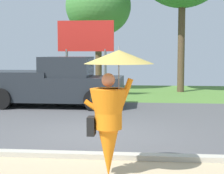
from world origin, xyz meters
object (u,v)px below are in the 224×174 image
(tree_left_far, at_px, (98,7))
(monk_pedestrian, at_px, (111,107))
(pickup_truck, at_px, (55,83))
(roadside_billboard, at_px, (86,42))

(tree_left_far, bearing_deg, monk_pedestrian, -81.45)
(pickup_truck, relative_size, tree_left_far, 0.84)
(monk_pedestrian, bearing_deg, pickup_truck, 108.19)
(pickup_truck, relative_size, roadside_billboard, 1.49)
(monk_pedestrian, xyz_separation_m, pickup_truck, (-2.95, 7.78, -0.28))
(monk_pedestrian, xyz_separation_m, tree_left_far, (-2.16, 14.37, 3.41))
(roadside_billboard, bearing_deg, monk_pedestrian, -78.17)
(pickup_truck, height_order, roadside_billboard, roadside_billboard)
(pickup_truck, xyz_separation_m, roadside_billboard, (0.67, 3.08, 1.68))
(monk_pedestrian, relative_size, roadside_billboard, 0.61)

